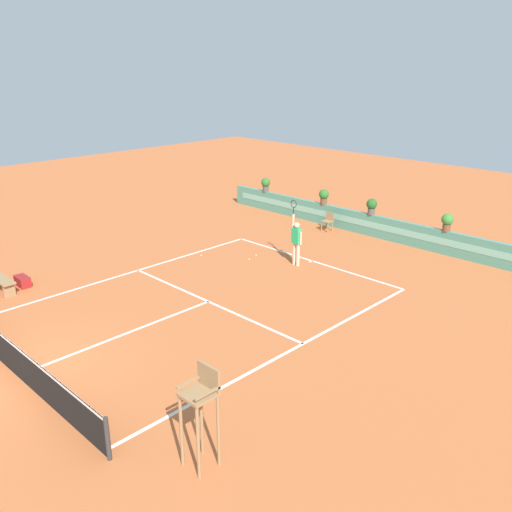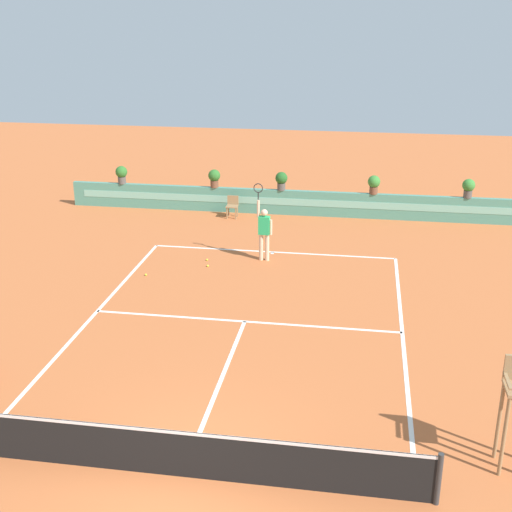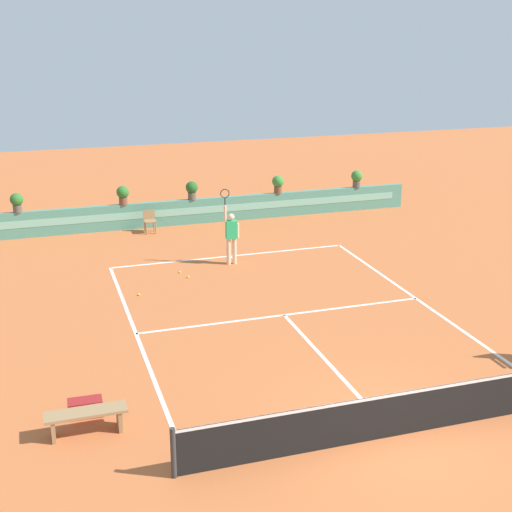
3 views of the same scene
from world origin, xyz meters
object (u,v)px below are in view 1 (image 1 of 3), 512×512
at_px(potted_plant_left, 324,196).
at_px(tennis_player, 296,240).
at_px(tennis_ball_by_sideline, 201,256).
at_px(potted_plant_right, 447,221).
at_px(tennis_ball_mid_court, 249,259).
at_px(gear_bag, 23,281).
at_px(bench_courtside, 1,281).
at_px(potted_plant_far_left, 266,184).
at_px(umpire_chair, 201,406).
at_px(tennis_ball_near_baseline, 256,255).
at_px(ball_kid_chair, 328,221).
at_px(potted_plant_centre, 372,206).

bearing_deg(potted_plant_left, tennis_player, -62.04).
bearing_deg(tennis_ball_by_sideline, potted_plant_right, 46.42).
bearing_deg(tennis_ball_by_sideline, tennis_ball_mid_court, 31.49).
height_order(gear_bag, tennis_player, tennis_player).
xyz_separation_m(bench_courtside, potted_plant_far_left, (-1.14, 14.46, 1.04)).
xyz_separation_m(gear_bag, tennis_ball_mid_court, (3.85, 7.53, -0.15)).
relative_size(umpire_chair, potted_plant_left, 2.96).
bearing_deg(tennis_ball_by_sideline, tennis_ball_near_baseline, 45.40).
distance_m(ball_kid_chair, potted_plant_right, 5.59).
distance_m(tennis_ball_mid_court, potted_plant_left, 6.47).
bearing_deg(potted_plant_centre, tennis_ball_by_sideline, -114.46).
bearing_deg(potted_plant_centre, bench_courtside, -110.71).
bearing_deg(gear_bag, potted_plant_left, 78.81).
distance_m(gear_bag, tennis_ball_near_baseline, 8.88).
relative_size(potted_plant_right, potted_plant_far_left, 1.00).
bearing_deg(potted_plant_right, potted_plant_far_left, 180.00).
xyz_separation_m(tennis_player, potted_plant_right, (3.51, 5.31, 0.36)).
xyz_separation_m(potted_plant_right, potted_plant_far_left, (-10.22, 0.00, 0.00)).
distance_m(tennis_ball_mid_court, potted_plant_centre, 6.56).
distance_m(tennis_player, potted_plant_centre, 5.32).
xyz_separation_m(ball_kid_chair, gear_bag, (-3.59, -13.01, -0.30)).
distance_m(tennis_ball_mid_court, potted_plant_right, 8.22).
relative_size(bench_courtside, potted_plant_far_left, 2.21).
bearing_deg(tennis_ball_by_sideline, gear_bag, -108.18).
relative_size(bench_courtside, tennis_player, 0.62).
relative_size(umpire_chair, potted_plant_far_left, 2.96).
relative_size(potted_plant_right, potted_plant_left, 1.00).
bearing_deg(gear_bag, umpire_chair, -6.81).
relative_size(ball_kid_chair, bench_courtside, 0.53).
height_order(tennis_ball_near_baseline, potted_plant_centre, potted_plant_centre).
relative_size(tennis_ball_mid_court, potted_plant_centre, 0.09).
xyz_separation_m(gear_bag, tennis_player, (5.54, 8.44, 0.87)).
bearing_deg(tennis_player, potted_plant_centre, 91.12).
distance_m(tennis_player, tennis_ball_by_sideline, 4.07).
bearing_deg(tennis_ball_mid_court, ball_kid_chair, 92.73).
xyz_separation_m(tennis_player, potted_plant_far_left, (-6.71, 5.31, 0.36)).
height_order(tennis_player, tennis_ball_near_baseline, tennis_player).
bearing_deg(tennis_player, potted_plant_right, 56.53).
bearing_deg(potted_plant_left, umpire_chair, -59.70).
relative_size(tennis_ball_near_baseline, tennis_ball_by_sideline, 1.00).
xyz_separation_m(tennis_ball_mid_court, potted_plant_left, (-1.13, 6.22, 1.38)).
height_order(tennis_ball_mid_court, potted_plant_far_left, potted_plant_far_left).
height_order(umpire_chair, bench_courtside, umpire_chair).
relative_size(ball_kid_chair, tennis_ball_mid_court, 12.50).
relative_size(tennis_player, tennis_ball_by_sideline, 38.01).
relative_size(bench_courtside, potted_plant_right, 2.21).
distance_m(tennis_ball_near_baseline, tennis_ball_mid_court, 0.56).
bearing_deg(ball_kid_chair, tennis_ball_by_sideline, -102.62).
distance_m(tennis_ball_near_baseline, potted_plant_right, 7.92).
height_order(tennis_player, tennis_ball_mid_court, tennis_player).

